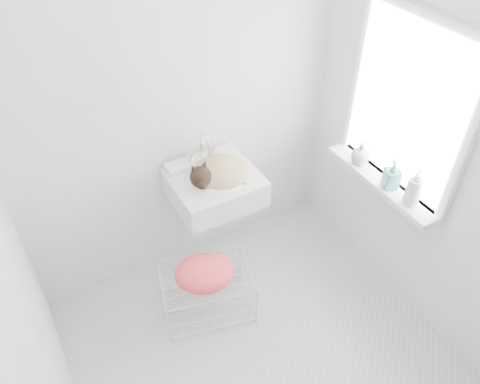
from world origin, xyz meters
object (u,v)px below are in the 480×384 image
cat (218,173)px  wire_rack (207,294)px  bottle_c (359,163)px  bottle_b (389,187)px  bottle_a (409,203)px  sink (215,177)px

cat → wire_rack: (-0.26, -0.29, -0.74)m
cat → bottle_c: (0.89, -0.32, -0.04)m
cat → bottle_c: 0.94m
bottle_b → bottle_a: bearing=-90.0°
bottle_b → cat: bearing=145.8°
sink → bottle_a: bearing=-41.4°
sink → cat: size_ratio=1.32×
sink → cat: (0.01, -0.02, 0.04)m
bottle_a → sink: bearing=138.6°
wire_rack → bottle_b: (1.14, -0.31, 0.70)m
bottle_a → bottle_c: size_ratio=1.32×
bottle_a → bottle_c: bearing=90.0°
sink → cat: 0.04m
wire_rack → bottle_c: size_ratio=3.59×
bottle_a → cat: bearing=138.8°
wire_rack → bottle_a: bottle_a is taller
cat → wire_rack: 0.84m
wire_rack → bottle_b: size_ratio=3.02×
sink → bottle_c: size_ratio=3.48×
cat → bottle_a: cat is taller
wire_rack → bottle_c: 1.34m
wire_rack → bottle_c: bottle_c is taller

